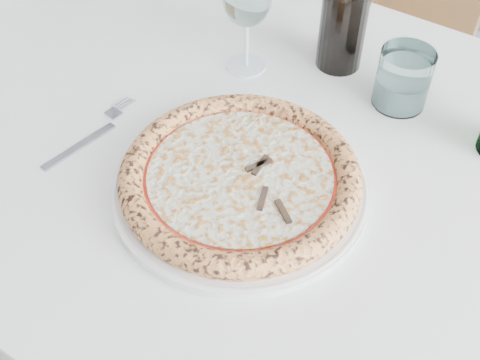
% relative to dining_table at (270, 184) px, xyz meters
% --- Properties ---
extents(dining_table, '(1.60, 1.05, 0.76)m').
position_rel_dining_table_xyz_m(dining_table, '(0.00, 0.00, 0.00)').
color(dining_table, brown).
rests_on(dining_table, floor).
extents(chair_far, '(0.45, 0.45, 0.93)m').
position_rel_dining_table_xyz_m(chair_far, '(-0.04, 0.81, -0.14)').
color(chair_far, brown).
rests_on(chair_far, floor).
extents(plate, '(0.35, 0.35, 0.02)m').
position_rel_dining_table_xyz_m(plate, '(0.00, -0.10, 0.09)').
color(plate, white).
rests_on(plate, dining_table).
extents(pizza, '(0.33, 0.33, 0.03)m').
position_rel_dining_table_xyz_m(pizza, '(-0.00, -0.10, 0.11)').
color(pizza, '#EBA366').
rests_on(pizza, plate).
extents(fork, '(0.04, 0.18, 0.00)m').
position_rel_dining_table_xyz_m(fork, '(-0.25, -0.11, 0.09)').
color(fork, '#999CAD').
rests_on(fork, dining_table).
extents(wine_glass, '(0.08, 0.08, 0.17)m').
position_rel_dining_table_xyz_m(wine_glass, '(-0.12, 0.15, 0.21)').
color(wine_glass, white).
rests_on(wine_glass, dining_table).
extents(tumbler, '(0.08, 0.08, 0.09)m').
position_rel_dining_table_xyz_m(tumbler, '(0.13, 0.19, 0.12)').
color(tumbler, silver).
rests_on(tumbler, dining_table).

